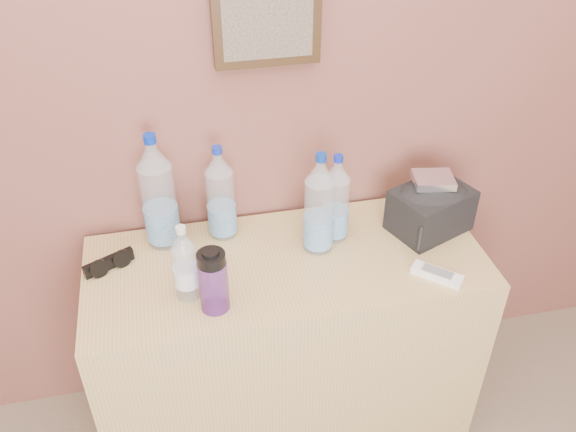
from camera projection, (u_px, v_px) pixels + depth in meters
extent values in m
plane|color=brown|center=(210.00, 40.00, 1.67)|extent=(4.00, 0.00, 4.00)
cube|color=#A87952|center=(287.00, 345.00, 2.06)|extent=(1.21, 0.50, 0.75)
cylinder|color=white|center=(221.00, 198.00, 1.87)|extent=(0.09, 0.09, 0.28)
cylinder|color=#132DA9|center=(217.00, 150.00, 1.77)|extent=(0.03, 0.03, 0.02)
cylinder|color=silver|center=(159.00, 198.00, 1.82)|extent=(0.10, 0.10, 0.33)
cylinder|color=#072CB4|center=(150.00, 139.00, 1.70)|extent=(0.04, 0.04, 0.02)
cylinder|color=silver|center=(336.00, 202.00, 1.86)|extent=(0.08, 0.08, 0.26)
cylinder|color=#1023B7|center=(338.00, 159.00, 1.77)|extent=(0.03, 0.03, 0.02)
cylinder|color=silver|center=(319.00, 209.00, 1.81)|extent=(0.09, 0.09, 0.29)
cylinder|color=#0B3393|center=(321.00, 157.00, 1.70)|extent=(0.03, 0.03, 0.02)
cylinder|color=#AAC1D8|center=(186.00, 267.00, 1.66)|extent=(0.07, 0.07, 0.21)
cylinder|color=silver|center=(181.00, 230.00, 1.58)|extent=(0.03, 0.03, 0.02)
cylinder|color=#592087|center=(214.00, 286.00, 1.63)|extent=(0.08, 0.08, 0.16)
cylinder|color=black|center=(211.00, 257.00, 1.58)|extent=(0.08, 0.08, 0.04)
cube|color=beige|center=(437.00, 274.00, 1.77)|extent=(0.14, 0.14, 0.02)
cube|color=silver|center=(433.00, 180.00, 1.88)|extent=(0.14, 0.12, 0.03)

